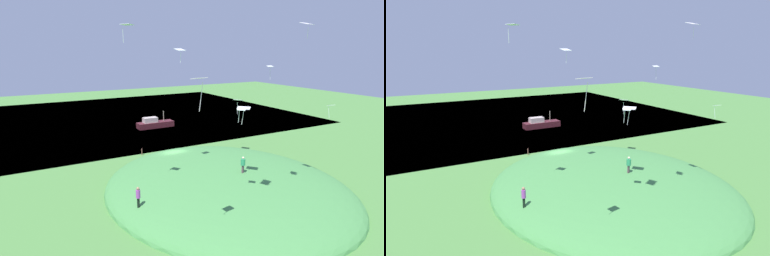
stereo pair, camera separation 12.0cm
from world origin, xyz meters
The scene contains 16 objects.
ground_plane centered at (0.00, 0.00, 0.00)m, with size 160.00×160.00×0.00m, color #49803A.
lake_water centered at (-33.16, 0.00, -0.20)m, with size 55.15×80.00×0.40m, color #2F566C.
grass_hill centered at (9.72, 1.39, 0.00)m, with size 28.01×24.59×4.35m, color #458844.
boat_on_lake centered at (-19.62, 5.75, 0.71)m, with size 2.07×6.80×2.93m.
person_watching_kites centered at (11.52, 2.16, 3.21)m, with size 0.58×0.58×1.70m.
person_with_child centered at (11.64, -8.93, 2.33)m, with size 0.40×0.40×1.86m.
kite_0 centered at (15.33, 9.56, 8.85)m, with size 0.53×0.71×1.34m.
kite_1 centered at (19.46, -7.61, 12.43)m, with size 0.68×0.91×2.07m.
kite_2 centered at (1.29, 9.09, 7.58)m, with size 1.43×1.35×2.03m.
kite_3 centered at (6.79, -2.36, 14.14)m, with size 1.00×1.20×1.41m.
kite_4 centered at (8.57, 7.70, 12.30)m, with size 0.57×0.74×1.52m.
kite_5 centered at (10.64, -8.94, 16.03)m, with size 1.17×1.06×1.43m.
kite_7 centered at (12.77, 1.03, 8.99)m, with size 1.41×1.39×1.66m.
kite_8 centered at (15.75, -1.57, 9.54)m, with size 0.74×0.76×1.23m.
kite_12 centered at (15.41, 5.41, 16.33)m, with size 1.11×1.37×1.40m.
mooring_post centered at (-5.10, -2.27, 0.45)m, with size 0.14×0.14×0.90m, color brown.
Camera 1 is at (36.57, -17.68, 14.28)m, focal length 31.28 mm.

